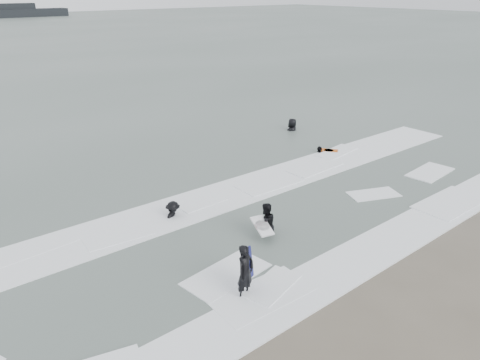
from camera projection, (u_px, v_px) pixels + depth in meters
ground at (335, 256)px, 15.34m from camera, size 320.00×320.00×0.00m
surfer_centre at (245, 297)px, 13.36m from camera, size 0.69×0.54×1.68m
surfer_wading at (265, 233)px, 16.78m from camera, size 0.94×0.80×1.73m
surfer_breaker at (173, 218)px, 17.89m from camera, size 1.14×1.00×1.53m
surfer_right_near at (319, 154)px, 24.74m from camera, size 0.97×0.83×1.56m
surfer_right_far at (292, 131)px, 28.61m from camera, size 1.10×0.91×1.92m
surf_foam at (261, 215)px, 17.99m from camera, size 30.03×9.06×0.09m
bodyboards at (289, 200)px, 18.18m from camera, size 11.84×7.34×1.25m
vessel_horizon at (17, 12)px, 130.58m from camera, size 27.17×4.85×3.69m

